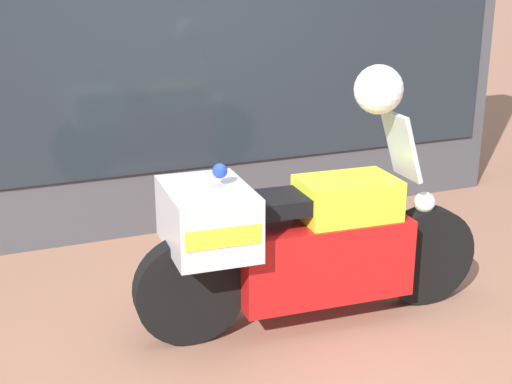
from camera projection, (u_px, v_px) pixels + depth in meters
name	position (u px, v px, depth m)	size (l,w,h in m)	color
ground_plane	(263.00, 322.00, 4.60)	(60.00, 60.00, 0.00)	#8E604C
window_display	(220.00, 163.00, 6.39)	(4.87, 0.30, 2.07)	slate
paramedic_motorcycle	(295.00, 242.00, 4.43)	(2.31, 0.70, 1.33)	black
white_helmet	(379.00, 90.00, 4.30)	(0.30, 0.30, 0.30)	white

